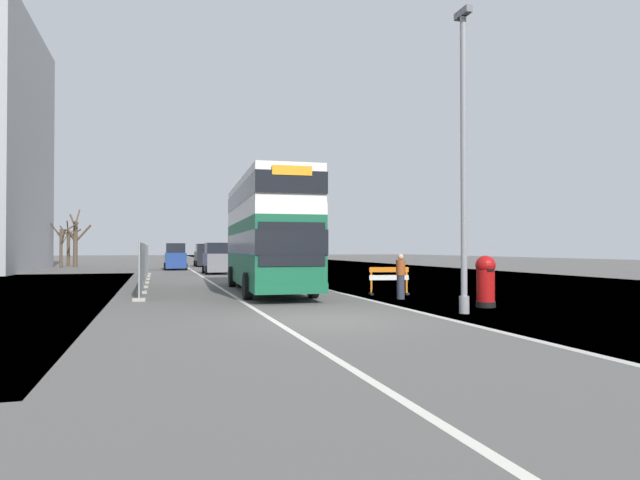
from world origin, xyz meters
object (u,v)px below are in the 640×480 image
object	(u,v)px
car_receding_far	(205,256)
red_pillar_postbox	(486,279)
car_oncoming_near	(217,259)
double_decker_bus	(267,233)
car_receding_mid	(175,257)
lamppost_foreground	(464,169)
pedestrian_at_kerb	(401,276)
roadworks_barrier	(389,278)

from	to	relation	value
car_receding_far	red_pillar_postbox	bearing A→B (deg)	-82.90
red_pillar_postbox	car_oncoming_near	xyz separation A→B (m)	(-5.81, 25.51, 0.16)
double_decker_bus	car_receding_mid	bearing A→B (deg)	96.59
lamppost_foreground	pedestrian_at_kerb	bearing A→B (deg)	88.03
car_receding_mid	pedestrian_at_kerb	xyz separation A→B (m)	(7.06, -30.96, -0.24)
double_decker_bus	pedestrian_at_kerb	size ratio (longest dim) A/B	6.98
double_decker_bus	roadworks_barrier	bearing A→B (deg)	-34.88
roadworks_barrier	car_receding_far	distance (m)	37.38
lamppost_foreground	red_pillar_postbox	world-z (taller)	lamppost_foreground
roadworks_barrier	car_receding_mid	bearing A→B (deg)	104.29
lamppost_foreground	car_receding_mid	distance (m)	36.34
car_oncoming_near	car_receding_far	xyz separation A→B (m)	(0.54, 16.78, 0.03)
car_receding_mid	car_receding_far	world-z (taller)	car_receding_far
lamppost_foreground	red_pillar_postbox	xyz separation A→B (m)	(1.57, 1.29, -3.27)
red_pillar_postbox	car_receding_far	size ratio (longest dim) A/B	0.37
red_pillar_postbox	pedestrian_at_kerb	world-z (taller)	pedestrian_at_kerb
roadworks_barrier	car_oncoming_near	xyz separation A→B (m)	(-4.75, 20.36, 0.37)
lamppost_foreground	red_pillar_postbox	size ratio (longest dim) A/B	5.34
car_receding_far	car_oncoming_near	bearing A→B (deg)	-91.86
red_pillar_postbox	roadworks_barrier	size ratio (longest dim) A/B	1.00
red_pillar_postbox	roadworks_barrier	distance (m)	5.26
lamppost_foreground	car_receding_mid	xyz separation A→B (m)	(-6.90, 35.55, -3.10)
lamppost_foreground	car_oncoming_near	xyz separation A→B (m)	(-4.24, 26.80, -3.11)
double_decker_bus	car_receding_far	distance (m)	34.09
double_decker_bus	lamppost_foreground	world-z (taller)	lamppost_foreground
double_decker_bus	car_oncoming_near	size ratio (longest dim) A/B	3.00
pedestrian_at_kerb	car_receding_far	bearing A→B (deg)	95.64
car_receding_mid	lamppost_foreground	bearing A→B (deg)	-79.01
roadworks_barrier	lamppost_foreground	bearing A→B (deg)	-94.55
red_pillar_postbox	pedestrian_at_kerb	size ratio (longest dim) A/B	0.99
car_receding_far	pedestrian_at_kerb	xyz separation A→B (m)	(3.85, -38.99, -0.25)
double_decker_bus	red_pillar_postbox	distance (m)	10.01
lamppost_foreground	red_pillar_postbox	distance (m)	3.85
car_oncoming_near	car_receding_far	size ratio (longest dim) A/B	0.88
lamppost_foreground	car_oncoming_near	size ratio (longest dim) A/B	2.27
car_receding_mid	car_receding_far	xyz separation A→B (m)	(3.21, 8.03, 0.02)
roadworks_barrier	car_receding_far	xyz separation A→B (m)	(-4.21, 37.14, 0.40)
lamppost_foreground	car_receding_mid	size ratio (longest dim) A/B	2.05
car_oncoming_near	car_receding_far	distance (m)	16.79
roadworks_barrier	car_receding_mid	size ratio (longest dim) A/B	0.38
lamppost_foreground	car_receding_far	bearing A→B (deg)	94.85
double_decker_bus	lamppost_foreground	distance (m)	10.41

